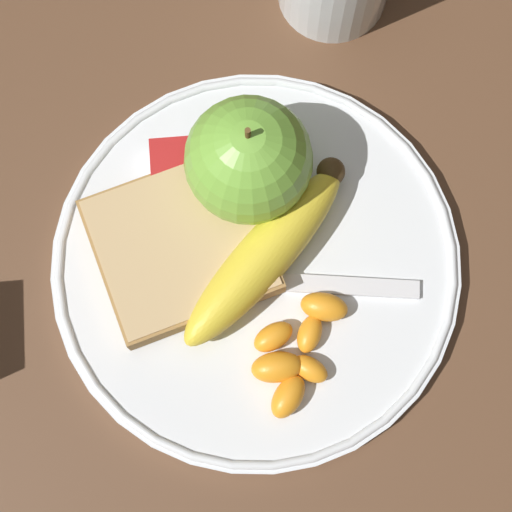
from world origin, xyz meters
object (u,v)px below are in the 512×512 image
plate (256,264)px  jam_packet (185,167)px  banana (266,246)px  fork (277,282)px  apple (250,160)px  bread_slice (181,247)px

plate → jam_packet: size_ratio=6.10×
banana → jam_packet: (0.05, -0.06, -0.01)m
plate → fork: size_ratio=1.72×
apple → banana: (-0.01, 0.05, -0.02)m
banana → jam_packet: bearing=-51.2°
bread_slice → jam_packet: (-0.01, -0.06, -0.00)m
bread_slice → fork: bread_slice is taller
banana → jam_packet: 0.08m
bread_slice → jam_packet: 0.06m
apple → plate: bearing=88.8°
apple → bread_slice: size_ratio=0.69×
plate → jam_packet: (0.04, -0.07, 0.01)m
bread_slice → jam_packet: size_ratio=2.95×
bread_slice → fork: bearing=156.1°
apple → jam_packet: bearing=-12.4°
plate → banana: banana is taller
jam_packet → banana: bearing=128.8°
apple → banana: bearing=96.3°
banana → apple: bearing=-83.7°
fork → jam_packet: size_ratio=3.56×
plate → jam_packet: jam_packet is taller
apple → bread_slice: 0.07m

